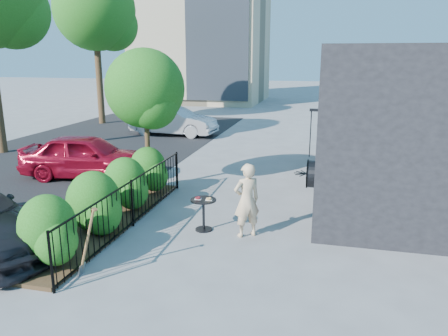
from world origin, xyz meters
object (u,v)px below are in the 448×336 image
(shovel, at_px, (86,246))
(car_silver, at_px, (173,121))
(patio_tree, at_px, (147,94))
(woman, at_px, (247,200))
(car_red, at_px, (87,156))
(street_tree_far, at_px, (95,15))
(cafe_table, at_px, (204,209))

(shovel, relative_size, car_silver, 0.31)
(patio_tree, bearing_deg, shovel, -79.10)
(woman, distance_m, car_red, 6.74)
(street_tree_far, relative_size, car_silver, 1.96)
(patio_tree, distance_m, cafe_table, 4.18)
(shovel, height_order, car_red, car_red)
(cafe_table, relative_size, car_silver, 0.18)
(patio_tree, relative_size, car_red, 0.97)
(street_tree_far, bearing_deg, patio_tree, -55.49)
(patio_tree, distance_m, car_red, 3.29)
(street_tree_far, bearing_deg, cafe_table, -53.88)
(woman, bearing_deg, car_red, -65.23)
(patio_tree, height_order, cafe_table, patio_tree)
(patio_tree, bearing_deg, woman, -38.72)
(woman, height_order, car_silver, woman)
(shovel, bearing_deg, patio_tree, 100.90)
(shovel, bearing_deg, woman, 45.44)
(street_tree_far, bearing_deg, car_red, -63.39)
(street_tree_far, distance_m, woman, 18.47)
(patio_tree, xyz_separation_m, woman, (3.36, -2.69, -1.96))
(patio_tree, relative_size, car_silver, 0.93)
(car_silver, bearing_deg, car_red, -175.41)
(patio_tree, xyz_separation_m, car_silver, (-2.44, 8.60, -2.07))
(woman, bearing_deg, cafe_table, -40.10)
(car_silver, bearing_deg, patio_tree, -159.47)
(patio_tree, height_order, woman, patio_tree)
(car_red, relative_size, car_silver, 0.96)
(car_silver, bearing_deg, woman, -148.14)
(shovel, xyz_separation_m, car_silver, (-3.42, 13.70, 0.12))
(cafe_table, bearing_deg, car_red, 145.42)
(woman, distance_m, shovel, 3.39)
(woman, bearing_deg, street_tree_far, -86.25)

